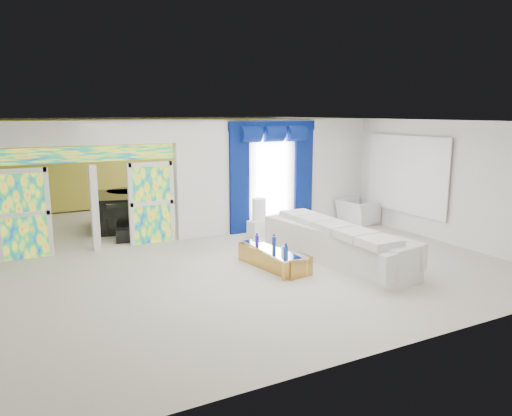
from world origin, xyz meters
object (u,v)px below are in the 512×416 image
coffee_table (274,258)px  armchair (357,212)px  console_table (269,226)px  grand_piano (121,211)px  white_sofa (335,246)px

coffee_table → armchair: 4.87m
console_table → grand_piano: bearing=143.0°
coffee_table → armchair: size_ratio=1.66×
armchair → grand_piano: 6.73m
coffee_table → console_table: bearing=62.7°
grand_piano → white_sofa: bearing=-44.5°
white_sofa → coffee_table: white_sofa is taller
white_sofa → console_table: white_sofa is taller
white_sofa → coffee_table: (-1.35, 0.30, -0.17)m
console_table → grand_piano: size_ratio=0.63×
console_table → grand_piano: (-3.32, 2.50, 0.28)m
coffee_table → console_table: console_table is taller
console_table → coffee_table: bearing=-117.3°
white_sofa → grand_piano: grand_piano is taller
coffee_table → armchair: armchair is taller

